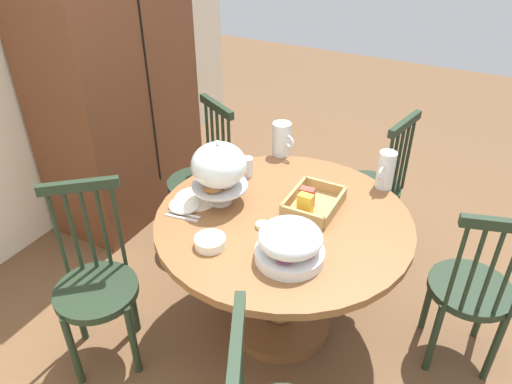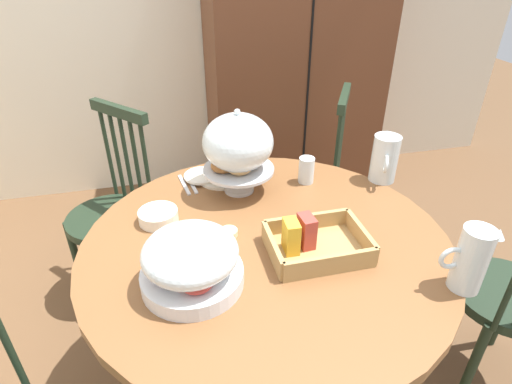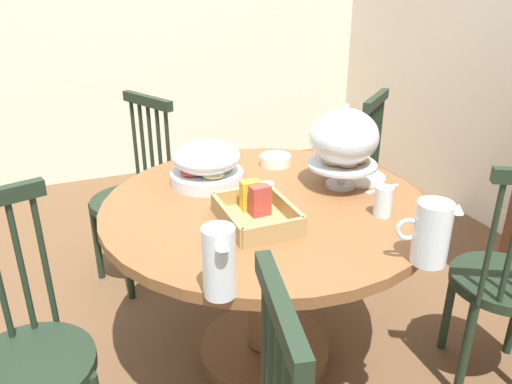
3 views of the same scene
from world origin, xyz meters
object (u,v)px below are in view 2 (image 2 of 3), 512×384
at_px(windsor_chair_by_cabinet, 511,299).
at_px(cereal_bowl, 158,216).
at_px(dining_table, 266,284).
at_px(milk_pitcher, 384,160).
at_px(wooden_armoire, 294,54).
at_px(windsor_chair_facing_door, 310,183).
at_px(drinking_glass, 306,170).
at_px(orange_juice_pitcher, 470,262).
at_px(butter_dish, 229,233).
at_px(china_plate_large, 223,177).
at_px(pastry_stand_with_dome, 238,146).
at_px(windsor_chair_far_side, 113,216).
at_px(fruit_platter_covered, 191,261).
at_px(cereal_basket, 313,242).

bearing_deg(windsor_chair_by_cabinet, cereal_bowl, 161.88).
xyz_separation_m(dining_table, milk_pitcher, (0.58, 0.29, 0.29)).
distance_m(wooden_armoire, windsor_chair_facing_door, 0.91).
xyz_separation_m(dining_table, drinking_glass, (0.26, 0.34, 0.26)).
bearing_deg(milk_pitcher, drinking_glass, 169.76).
distance_m(orange_juice_pitcher, butter_dish, 0.74).
distance_m(wooden_armoire, china_plate_large, 1.28).
relative_size(windsor_chair_facing_door, orange_juice_pitcher, 4.77).
bearing_deg(wooden_armoire, pastry_stand_with_dome, -117.38).
distance_m(dining_table, orange_juice_pitcher, 0.68).
relative_size(windsor_chair_by_cabinet, windsor_chair_facing_door, 1.00).
distance_m(dining_table, windsor_chair_far_side, 0.93).
bearing_deg(orange_juice_pitcher, cereal_bowl, 147.21).
distance_m(windsor_chair_far_side, cereal_bowl, 0.65).
distance_m(pastry_stand_with_dome, fruit_platter_covered, 0.56).
distance_m(pastry_stand_with_dome, butter_dish, 0.35).
relative_size(orange_juice_pitcher, milk_pitcher, 1.04).
xyz_separation_m(orange_juice_pitcher, china_plate_large, (-0.57, 0.81, -0.09)).
distance_m(windsor_chair_facing_door, milk_pitcher, 0.64).
bearing_deg(windsor_chair_far_side, pastry_stand_with_dome, -33.88).
height_order(fruit_platter_covered, milk_pitcher, milk_pitcher).
relative_size(windsor_chair_by_cabinet, cereal_basket, 3.09).
bearing_deg(wooden_armoire, orange_juice_pitcher, -92.75).
bearing_deg(drinking_glass, china_plate_large, 160.79).
height_order(cereal_basket, drinking_glass, cereal_basket).
xyz_separation_m(windsor_chair_by_cabinet, cereal_basket, (-0.77, 0.12, 0.32)).
bearing_deg(dining_table, windsor_chair_by_cabinet, -13.30).
distance_m(milk_pitcher, cereal_bowl, 0.93).
distance_m(windsor_chair_far_side, cereal_basket, 1.12).
distance_m(windsor_chair_by_cabinet, orange_juice_pitcher, 0.57).
bearing_deg(orange_juice_pitcher, cereal_basket, 145.16).
distance_m(wooden_armoire, drinking_glass, 1.24).
bearing_deg(windsor_chair_facing_door, china_plate_large, -147.66).
bearing_deg(fruit_platter_covered, windsor_chair_facing_door, 52.36).
xyz_separation_m(windsor_chair_far_side, orange_juice_pitcher, (1.08, -1.07, 0.38)).
relative_size(drinking_glass, butter_dish, 1.83).
xyz_separation_m(windsor_chair_facing_door, cereal_basket, (-0.34, -0.89, 0.32)).
height_order(fruit_platter_covered, china_plate_large, fruit_platter_covered).
xyz_separation_m(dining_table, cereal_bowl, (-0.35, 0.20, 0.23)).
distance_m(wooden_armoire, cereal_basket, 1.69).
xyz_separation_m(pastry_stand_with_dome, drinking_glass, (0.29, 0.00, -0.14)).
distance_m(dining_table, pastry_stand_with_dome, 0.53).
bearing_deg(dining_table, fruit_platter_covered, -150.23).
xyz_separation_m(wooden_armoire, cereal_bowl, (-0.94, -1.33, -0.22)).
bearing_deg(drinking_glass, windsor_chair_far_side, 156.12).
distance_m(orange_juice_pitcher, cereal_basket, 0.45).
relative_size(fruit_platter_covered, china_plate_large, 1.36).
relative_size(windsor_chair_facing_door, cereal_bowl, 6.96).
relative_size(windsor_chair_by_cabinet, china_plate_large, 4.43).
height_order(windsor_chair_by_cabinet, milk_pitcher, windsor_chair_by_cabinet).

